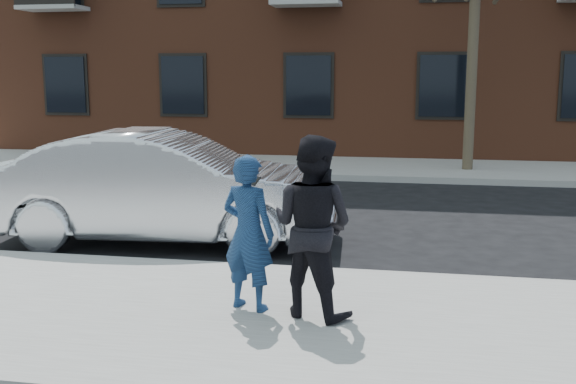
# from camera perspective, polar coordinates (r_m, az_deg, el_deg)

# --- Properties ---
(ground) EXTENTS (100.00, 100.00, 0.00)m
(ground) POSITION_cam_1_polar(r_m,az_deg,el_deg) (7.63, -14.44, -9.80)
(ground) COLOR black
(ground) RESTS_ON ground
(near_sidewalk) EXTENTS (50.00, 3.50, 0.15)m
(near_sidewalk) POSITION_cam_1_polar(r_m,az_deg,el_deg) (7.40, -15.29, -9.87)
(near_sidewalk) COLOR gray
(near_sidewalk) RESTS_ON ground
(near_curb) EXTENTS (50.00, 0.10, 0.15)m
(near_curb) POSITION_cam_1_polar(r_m,az_deg,el_deg) (8.97, -10.29, -6.15)
(near_curb) COLOR #999691
(near_curb) RESTS_ON ground
(far_sidewalk) EXTENTS (50.00, 3.50, 0.15)m
(far_sidewalk) POSITION_cam_1_polar(r_m,az_deg,el_deg) (18.18, 0.57, 2.20)
(far_sidewalk) COLOR gray
(far_sidewalk) RESTS_ON ground
(far_curb) EXTENTS (50.00, 0.10, 0.15)m
(far_curb) POSITION_cam_1_polar(r_m,az_deg,el_deg) (16.43, -0.52, 1.36)
(far_curb) COLOR #999691
(far_curb) RESTS_ON ground
(silver_sedan) EXTENTS (5.28, 2.21, 1.70)m
(silver_sedan) POSITION_cam_1_polar(r_m,az_deg,el_deg) (10.30, -10.43, 0.35)
(silver_sedan) COLOR silver
(silver_sedan) RESTS_ON ground
(man_hoodie) EXTENTS (0.68, 0.57, 1.60)m
(man_hoodie) POSITION_cam_1_polar(r_m,az_deg,el_deg) (6.86, -3.39, -3.46)
(man_hoodie) COLOR navy
(man_hoodie) RESTS_ON near_sidewalk
(man_peacoat) EXTENTS (1.07, 0.97, 1.81)m
(man_peacoat) POSITION_cam_1_polar(r_m,az_deg,el_deg) (6.66, 2.09, -2.92)
(man_peacoat) COLOR black
(man_peacoat) RESTS_ON near_sidewalk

